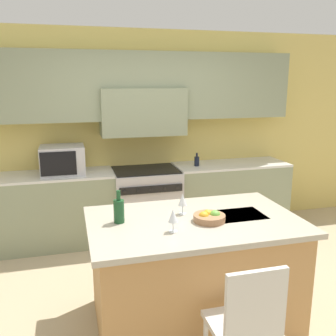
# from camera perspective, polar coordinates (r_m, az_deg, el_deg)

# --- Properties ---
(ground_plane) EXTENTS (10.00, 10.00, 0.00)m
(ground_plane) POSITION_cam_1_polar(r_m,az_deg,el_deg) (3.70, 2.51, -20.36)
(ground_plane) COLOR tan
(back_cabinetry) EXTENTS (10.00, 0.46, 2.70)m
(back_cabinetry) POSITION_cam_1_polar(r_m,az_deg,el_deg) (5.02, -4.16, 8.24)
(back_cabinetry) COLOR #DBC166
(back_cabinetry) RESTS_ON ground_plane
(back_counter) EXTENTS (4.00, 0.62, 0.92)m
(back_counter) POSITION_cam_1_polar(r_m,az_deg,el_deg) (5.02, -3.41, -5.21)
(back_counter) COLOR gray
(back_counter) RESTS_ON ground_plane
(range_stove) EXTENTS (0.86, 0.70, 0.92)m
(range_stove) POSITION_cam_1_polar(r_m,az_deg,el_deg) (5.00, -3.36, -5.32)
(range_stove) COLOR #B7B7BC
(range_stove) RESTS_ON ground_plane
(microwave) EXTENTS (0.53, 0.43, 0.35)m
(microwave) POSITION_cam_1_polar(r_m,az_deg,el_deg) (4.76, -15.76, 1.20)
(microwave) COLOR #B7B7BC
(microwave) RESTS_ON back_counter
(kitchen_island) EXTENTS (1.74, 1.10, 0.93)m
(kitchen_island) POSITION_cam_1_polar(r_m,az_deg,el_deg) (3.31, 3.90, -15.25)
(kitchen_island) COLOR #B7844C
(kitchen_island) RESTS_ON ground_plane
(island_chair) EXTENTS (0.42, 0.40, 0.96)m
(island_chair) POSITION_cam_1_polar(r_m,az_deg,el_deg) (2.63, 11.88, -22.03)
(island_chair) COLOR beige
(island_chair) RESTS_ON ground_plane
(wine_bottle) EXTENTS (0.09, 0.09, 0.27)m
(wine_bottle) POSITION_cam_1_polar(r_m,az_deg,el_deg) (3.03, -7.49, -6.43)
(wine_bottle) COLOR #194723
(wine_bottle) RESTS_ON kitchen_island
(wine_glass_near) EXTENTS (0.07, 0.07, 0.18)m
(wine_glass_near) POSITION_cam_1_polar(r_m,az_deg,el_deg) (2.82, 0.78, -7.38)
(wine_glass_near) COLOR white
(wine_glass_near) RESTS_ON kitchen_island
(wine_glass_far) EXTENTS (0.07, 0.07, 0.18)m
(wine_glass_far) POSITION_cam_1_polar(r_m,az_deg,el_deg) (3.18, 2.24, -4.94)
(wine_glass_far) COLOR white
(wine_glass_far) RESTS_ON kitchen_island
(fruit_bowl) EXTENTS (0.26, 0.26, 0.09)m
(fruit_bowl) POSITION_cam_1_polar(r_m,az_deg,el_deg) (3.07, 6.31, -7.46)
(fruit_bowl) COLOR #996B47
(fruit_bowl) RESTS_ON kitchen_island
(oil_bottle_on_counter) EXTENTS (0.07, 0.07, 0.18)m
(oil_bottle_on_counter) POSITION_cam_1_polar(r_m,az_deg,el_deg) (5.05, 4.41, 1.09)
(oil_bottle_on_counter) COLOR black
(oil_bottle_on_counter) RESTS_ON back_counter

